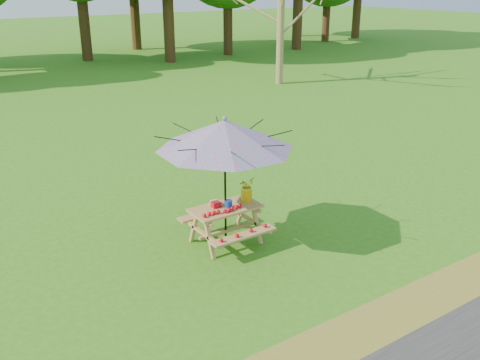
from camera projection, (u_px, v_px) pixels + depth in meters
ground at (359, 215)px, 10.39m from camera, size 120.00×120.00×0.00m
picnic_table at (226, 225)px, 9.22m from camera, size 1.20×1.32×0.67m
patio_umbrella at (225, 135)px, 8.64m from camera, size 3.02×3.02×2.26m
produce_bins at (221, 204)px, 9.09m from camera, size 0.31×0.37×0.13m
tomatoes_row at (224, 211)px, 8.87m from camera, size 0.77×0.13×0.07m
flower_bucket at (247, 189)px, 9.28m from camera, size 0.33×0.31×0.42m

